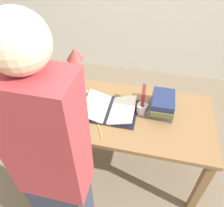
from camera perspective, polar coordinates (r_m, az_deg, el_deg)
The scene contains 9 objects.
ground_plane at distance 2.39m, azimuth 0.81°, elevation -14.84°, with size 12.00×12.00×0.00m, color #70604C.
reading_desk at distance 1.88m, azimuth 0.99°, elevation -3.94°, with size 1.59×0.75×0.74m.
open_book at distance 1.80m, azimuth -0.71°, elevation -1.38°, with size 0.46×0.35×0.07m.
book_stack_tall at distance 1.81m, azimuth 13.03°, elevation -0.23°, with size 0.24×0.28×0.15m.
book_standing_upright at distance 1.78m, azimuth 8.05°, elevation 1.07°, with size 0.04×0.14×0.21m.
reading_lamp at distance 1.81m, azimuth -9.47°, elevation 10.74°, with size 0.15×0.15×0.45m.
coffee_mug at distance 1.79m, azimuth 7.83°, elevation -1.33°, with size 0.10×0.10×0.09m.
pencil at distance 1.66m, azimuth -3.20°, elevation -7.26°, with size 0.07×0.13×0.01m.
person_reader at distance 1.29m, azimuth -14.16°, elevation -18.18°, with size 0.36×0.23×1.79m.
Camera 1 is at (0.26, -1.28, 1.99)m, focal length 35.00 mm.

